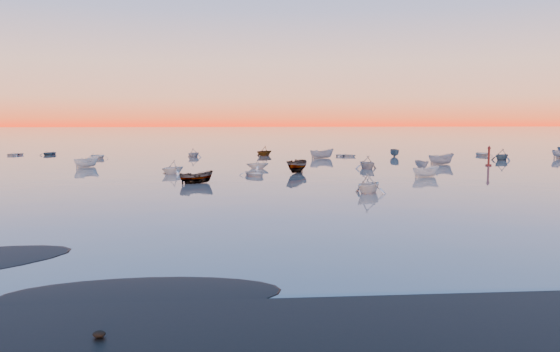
{
  "coord_description": "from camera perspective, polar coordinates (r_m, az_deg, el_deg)",
  "views": [
    {
      "loc": [
        -7.71,
        -21.88,
        6.47
      ],
      "look_at": [
        -3.53,
        28.0,
        1.17
      ],
      "focal_mm": 35.0,
      "sensor_mm": 36.0,
      "label": 1
    }
  ],
  "objects": [
    {
      "name": "boat_near_right",
      "position": [
        71.32,
        9.08,
        0.76
      ],
      "size": [
        4.02,
        2.74,
        1.29
      ],
      "primitive_type": "imported",
      "rotation": [
        0.0,
        0.0,
        3.47
      ],
      "color": "gray",
      "rests_on": "ground"
    },
    {
      "name": "mud_lobes",
      "position": [
        23.18,
        15.09,
        -10.34
      ],
      "size": [
        140.0,
        6.0,
        0.07
      ],
      "primitive_type": null,
      "color": "black",
      "rests_on": "ground"
    },
    {
      "name": "ground",
      "position": [
        122.3,
        -1.17,
        3.01
      ],
      "size": [
        600.0,
        600.0,
        0.0
      ],
      "primitive_type": "plane",
      "color": "slate",
      "rests_on": "ground"
    },
    {
      "name": "channel_marker",
      "position": [
        80.13,
        20.98,
        1.83
      ],
      "size": [
        0.81,
        0.81,
        2.9
      ],
      "color": "#44100E",
      "rests_on": "ground"
    },
    {
      "name": "boat_near_left",
      "position": [
        61.53,
        -2.66,
        0.0
      ],
      "size": [
        4.25,
        2.66,
        0.99
      ],
      "primitive_type": "imported",
      "rotation": [
        0.0,
        0.0,
        0.28
      ],
      "color": "silver",
      "rests_on": "ground"
    },
    {
      "name": "boat_near_center",
      "position": [
        62.41,
        14.99,
        -0.11
      ],
      "size": [
        2.74,
        3.9,
        1.24
      ],
      "primitive_type": "imported",
      "rotation": [
        0.0,
        0.0,
        1.95
      ],
      "color": "silver",
      "rests_on": "ground"
    },
    {
      "name": "moored_fleet",
      "position": [
        75.56,
        1.08,
        1.13
      ],
      "size": [
        124.0,
        58.0,
        1.2
      ],
      "primitive_type": null,
      "color": "silver",
      "rests_on": "ground"
    }
  ]
}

